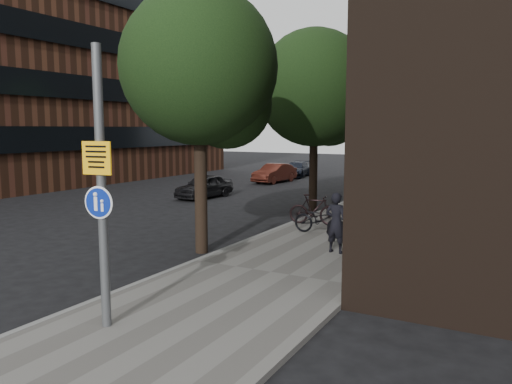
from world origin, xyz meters
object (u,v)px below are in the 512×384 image
Objects in this scene: signpost at (102,188)px; pedestrian at (336,223)px; parked_bike_facade_near at (355,225)px; parked_car_near at (204,186)px.

pedestrian is at bearing 67.19° from signpost.
parked_bike_facade_near is (1.79, 8.61, -1.96)m from signpost.
signpost is 17.36m from parked_car_near.
parked_car_near is (-10.10, 6.50, -0.01)m from parked_bike_facade_near.
pedestrian is 0.90× the size of parked_bike_facade_near.
parked_bike_facade_near is at bearing -28.00° from parked_car_near.
parked_car_near is at bearing 110.36° from signpost.
signpost is 1.36× the size of parked_car_near.
pedestrian is (1.77, 6.92, -1.60)m from signpost.
parked_car_near is (-8.31, 15.11, -1.97)m from signpost.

